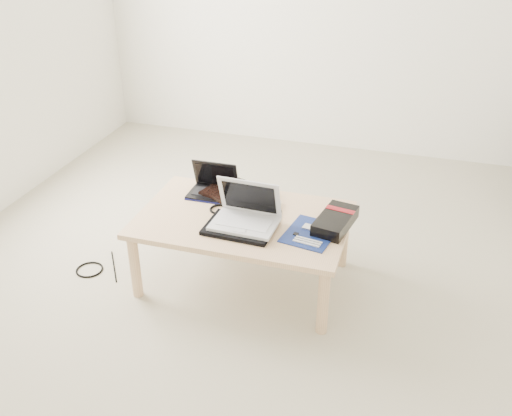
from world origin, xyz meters
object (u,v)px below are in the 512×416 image
(gpu_box, at_px, (335,221))
(coffee_table, at_px, (243,225))
(white_laptop, at_px, (246,214))
(netbook, at_px, (213,188))

(gpu_box, bearing_deg, coffee_table, -174.20)
(white_laptop, bearing_deg, gpu_box, 16.01)
(white_laptop, bearing_deg, netbook, 135.50)
(white_laptop, xyz_separation_m, gpu_box, (0.44, 0.13, -0.03))
(white_laptop, distance_m, gpu_box, 0.46)
(coffee_table, height_order, white_laptop, white_laptop)
(netbook, height_order, gpu_box, netbook)
(coffee_table, bearing_deg, white_laptop, -60.75)
(netbook, bearing_deg, coffee_table, -40.05)
(white_laptop, bearing_deg, coffee_table, 119.25)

